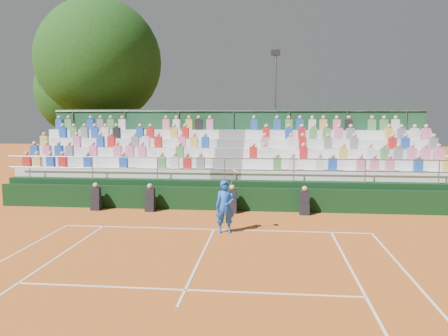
# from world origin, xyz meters

# --- Properties ---
(ground) EXTENTS (90.00, 90.00, 0.00)m
(ground) POSITION_xyz_m (0.00, 0.00, 0.00)
(ground) COLOR #BF5C1F
(ground) RESTS_ON ground
(courtside_wall) EXTENTS (20.00, 0.15, 1.00)m
(courtside_wall) POSITION_xyz_m (0.00, 3.20, 0.50)
(courtside_wall) COLOR black
(courtside_wall) RESTS_ON ground
(line_officials) EXTENTS (9.27, 0.40, 1.19)m
(line_officials) POSITION_xyz_m (-1.19, 2.75, 0.48)
(line_officials) COLOR black
(line_officials) RESTS_ON ground
(grandstand) EXTENTS (20.00, 5.20, 4.40)m
(grandstand) POSITION_xyz_m (-0.00, 6.44, 1.09)
(grandstand) COLOR black
(grandstand) RESTS_ON ground
(tennis_player) EXTENTS (0.90, 0.54, 2.22)m
(tennis_player) POSITION_xyz_m (0.43, -0.37, 0.92)
(tennis_player) COLOR blue
(tennis_player) RESTS_ON ground
(tree_west) EXTENTS (6.02, 6.02, 8.71)m
(tree_west) POSITION_xyz_m (-10.28, 12.85, 5.69)
(tree_west) COLOR #331D12
(tree_west) RESTS_ON ground
(tree_east) EXTENTS (7.82, 7.82, 11.38)m
(tree_east) POSITION_xyz_m (-8.84, 12.16, 7.46)
(tree_east) COLOR #331D12
(tree_east) RESTS_ON ground
(floodlight_mast) EXTENTS (0.60, 0.25, 8.29)m
(floodlight_mast) POSITION_xyz_m (2.30, 14.00, 4.82)
(floodlight_mast) COLOR gray
(floodlight_mast) RESTS_ON ground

